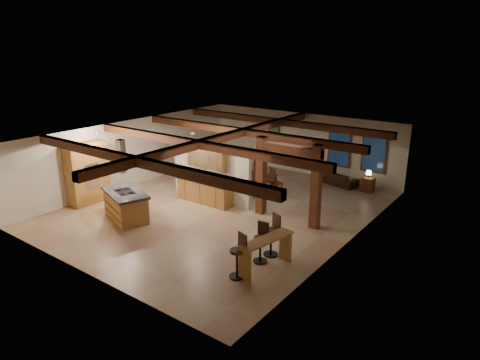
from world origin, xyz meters
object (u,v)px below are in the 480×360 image
object	(u,v)px
sofa	(337,178)
bar_counter	(266,249)
dining_table	(255,183)
kitchen_island	(126,205)

from	to	relation	value
sofa	bar_counter	distance (m)	8.41
dining_table	bar_counter	distance (m)	6.69
kitchen_island	sofa	size ratio (longest dim) A/B	1.25
kitchen_island	bar_counter	bearing A→B (deg)	-0.59
kitchen_island	dining_table	size ratio (longest dim) A/B	1.29
dining_table	bar_counter	bearing A→B (deg)	-72.70
bar_counter	kitchen_island	bearing A→B (deg)	179.41
kitchen_island	dining_table	bearing A→B (deg)	69.38
bar_counter	dining_table	bearing A→B (deg)	127.37
dining_table	sofa	xyz separation A→B (m)	(2.45, 2.93, -0.05)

